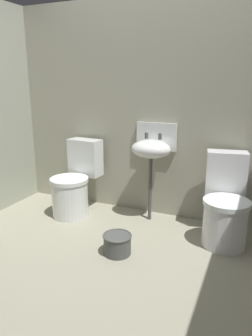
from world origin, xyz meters
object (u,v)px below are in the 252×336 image
Objects in this scene: toilet_left at (75,185)px; sink at (152,148)px; bucket at (118,244)px; toilet_right at (225,207)px.

sink is at bearing -161.81° from toilet_left.
bucket is at bearing 147.85° from toilet_left.
toilet_left is at bearing -10.38° from toilet_right.
sink reaches higher than toilet_right.
sink is at bearing -24.26° from toilet_right.
bucket is at bearing -91.45° from sink.
toilet_left is 1.00× the size of toilet_right.
toilet_right is at bearing -175.03° from toilet_left.
toilet_right is 1.00m from bucket.
toilet_right is (1.56, 0.00, 0.00)m from toilet_left.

